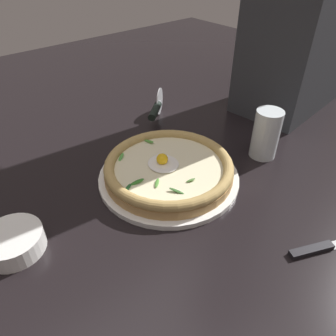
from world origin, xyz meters
name	(u,v)px	position (x,y,z in m)	size (l,w,h in m)	color
ground_plane	(178,190)	(0.00, 0.00, -0.01)	(2.40, 2.40, 0.03)	black
pizza_plate	(168,177)	(0.03, 0.00, 0.01)	(0.32, 0.32, 0.01)	white
pizza	(168,168)	(0.03, 0.00, 0.03)	(0.29, 0.29, 0.05)	tan
side_bowl	(13,242)	(0.06, 0.35, 0.02)	(0.11, 0.11, 0.04)	white
pizza_cutter	(157,108)	(0.27, -0.16, 0.04)	(0.10, 0.13, 0.08)	silver
table_knife	(328,246)	(-0.31, -0.09, 0.00)	(0.11, 0.21, 0.01)	silver
drinking_glass	(265,137)	(-0.05, -0.25, 0.05)	(0.07, 0.07, 0.12)	silver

